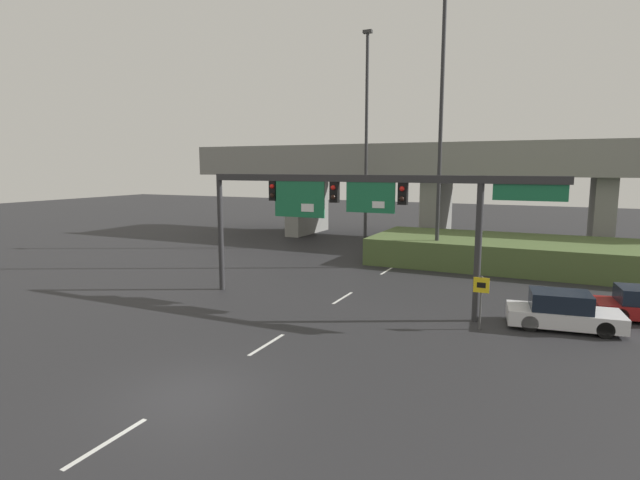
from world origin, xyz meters
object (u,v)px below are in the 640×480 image
at_px(highway_light_pole_far, 366,137).
at_px(highway_light_pole_near, 441,124).
at_px(signal_gantry, 354,200).
at_px(speed_limit_sign, 481,295).
at_px(parked_sedan_near_right, 563,312).

bearing_deg(highway_light_pole_far, highway_light_pole_near, -38.98).
xyz_separation_m(highway_light_pole_near, highway_light_pole_far, (-6.85, 5.54, -0.30)).
xyz_separation_m(signal_gantry, highway_light_pole_near, (1.56, 10.63, 4.07)).
relative_size(signal_gantry, highway_light_pole_far, 0.98).
height_order(signal_gantry, highway_light_pole_near, highway_light_pole_near).
relative_size(speed_limit_sign, highway_light_pole_near, 0.13).
xyz_separation_m(signal_gantry, parked_sedan_near_right, (8.73, 0.51, -4.23)).
bearing_deg(highway_light_pole_far, speed_limit_sign, -57.29).
distance_m(speed_limit_sign, highway_light_pole_near, 14.55).
height_order(highway_light_pole_near, highway_light_pole_far, highway_light_pole_near).
bearing_deg(signal_gantry, highway_light_pole_far, 108.11).
distance_m(speed_limit_sign, highway_light_pole_far, 21.73).
bearing_deg(highway_light_pole_far, signal_gantry, -71.89).
bearing_deg(signal_gantry, highway_light_pole_near, 81.64).
relative_size(speed_limit_sign, highway_light_pole_far, 0.13).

